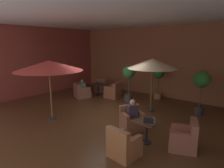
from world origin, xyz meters
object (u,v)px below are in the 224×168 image
at_px(armchair_front_right_east, 101,86).
at_px(armchair_front_left_east, 184,138).
at_px(armchair_front_left_north, 123,146).
at_px(patio_umbrella_center_beige, 153,64).
at_px(cafe_table_front_left, 147,127).
at_px(iced_drink_cup, 153,120).
at_px(armchair_front_right_north, 114,92).
at_px(potted_tree_left_corner, 129,78).
at_px(cafe_table_front_right, 98,86).
at_px(potted_tree_mid_right, 158,78).
at_px(patron_blue_shirt, 82,86).
at_px(armchair_front_right_south, 82,92).
at_px(open_laptop, 149,122).
at_px(patron_by_window, 132,109).
at_px(armchair_front_left_south, 132,121).
at_px(patio_umbrella_tall_red, 49,66).
at_px(potted_tree_mid_left, 201,84).

bearing_deg(armchair_front_right_east, armchair_front_left_east, -28.49).
relative_size(armchair_front_left_north, patio_umbrella_center_beige, 0.36).
relative_size(cafe_table_front_left, iced_drink_cup, 6.31).
distance_m(armchair_front_right_north, potted_tree_left_corner, 1.47).
distance_m(cafe_table_front_right, potted_tree_mid_right, 3.50).
bearing_deg(cafe_table_front_right, patron_blue_shirt, -111.25).
bearing_deg(armchair_front_right_south, patio_umbrella_center_beige, 6.17).
bearing_deg(armchair_front_right_east, cafe_table_front_left, -35.31).
height_order(iced_drink_cup, open_laptop, open_laptop).
xyz_separation_m(potted_tree_left_corner, patron_by_window, (2.08, -2.74, -0.55)).
bearing_deg(patron_blue_shirt, cafe_table_front_left, -22.52).
bearing_deg(patron_by_window, cafe_table_front_right, 147.55).
relative_size(potted_tree_mid_right, open_laptop, 4.76).
distance_m(iced_drink_cup, open_laptop, 0.21).
bearing_deg(armchair_front_left_south, cafe_table_front_right, 147.54).
xyz_separation_m(armchair_front_left_south, cafe_table_front_right, (-4.21, 2.68, 0.26)).
bearing_deg(patron_blue_shirt, armchair_front_left_north, -31.84).
xyz_separation_m(patio_umbrella_tall_red, patron_blue_shirt, (-1.52, 3.01, -1.50)).
bearing_deg(armchair_front_right_north, patron_by_window, -41.67).
relative_size(potted_tree_mid_left, patron_by_window, 2.93).
bearing_deg(armchair_front_left_east, potted_tree_left_corner, 144.27).
relative_size(armchair_front_right_south, potted_tree_mid_right, 0.59).
relative_size(cafe_table_front_right, armchair_front_right_south, 0.77).
height_order(armchair_front_left_north, potted_tree_mid_left, potted_tree_mid_left).
height_order(armchair_front_right_east, iced_drink_cup, iced_drink_cup).
xyz_separation_m(patio_umbrella_center_beige, patron_by_window, (0.43, -2.16, -1.42)).
xyz_separation_m(patron_by_window, iced_drink_cup, (1.04, -0.39, 0.00)).
bearing_deg(iced_drink_cup, patio_umbrella_tall_red, -168.09).
bearing_deg(potted_tree_mid_left, armchair_front_right_north, -176.54).
distance_m(patio_umbrella_center_beige, patron_by_window, 2.62).
height_order(armchair_front_right_north, patio_umbrella_tall_red, patio_umbrella_tall_red).
distance_m(armchair_front_right_north, potted_tree_mid_right, 2.60).
bearing_deg(cafe_table_front_right, potted_tree_left_corner, 1.26).
xyz_separation_m(armchair_front_left_east, potted_tree_mid_right, (-3.08, 4.39, 0.84)).
height_order(armchair_front_left_south, armchair_front_right_east, armchair_front_left_south).
bearing_deg(iced_drink_cup, cafe_table_front_right, 149.69).
height_order(cafe_table_front_left, patio_umbrella_center_beige, patio_umbrella_center_beige).
distance_m(armchair_front_left_south, armchair_front_right_east, 5.98).
bearing_deg(armchair_front_right_east, armchair_front_left_south, -36.15).
relative_size(armchair_front_right_east, potted_tree_mid_left, 0.56).
height_order(armchair_front_left_east, open_laptop, open_laptop).
relative_size(patio_umbrella_tall_red, potted_tree_left_corner, 1.36).
xyz_separation_m(armchair_front_right_east, iced_drink_cup, (5.90, -3.94, 0.45)).
bearing_deg(cafe_table_front_left, potted_tree_mid_right, 113.30).
bearing_deg(armchair_front_left_east, patron_by_window, 176.15).
xyz_separation_m(patio_umbrella_center_beige, potted_tree_left_corner, (-1.65, 0.58, -0.87)).
xyz_separation_m(potted_tree_mid_left, patron_blue_shirt, (-6.00, -1.37, -0.69)).
bearing_deg(potted_tree_mid_left, patio_umbrella_tall_red, -135.66).
xyz_separation_m(patio_umbrella_center_beige, patron_blue_shirt, (-4.17, -0.41, -1.49)).
xyz_separation_m(armchair_front_right_north, potted_tree_left_corner, (1.11, -0.10, 0.96)).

